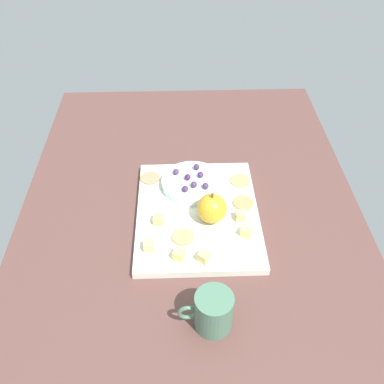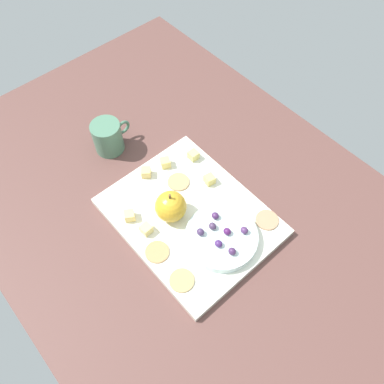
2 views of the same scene
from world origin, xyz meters
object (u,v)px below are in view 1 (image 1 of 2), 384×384
object	(u,v)px
serving_dish	(192,183)
cheese_cube_5	(204,257)
cheese_cube_2	(179,255)
grape_1	(206,186)
cheese_cube_1	(149,246)
grape_4	(185,189)
platter	(198,214)
grape_0	(197,167)
cheese_cube_3	(246,232)
cheese_cube_4	(241,216)
cup	(213,311)
cracker_1	(243,203)
cracker_2	(240,181)
cracker_3	(150,178)
grape_5	(188,177)
apple_whole	(212,208)
grape_6	(201,175)
grape_2	(194,184)
cracker_0	(183,237)
grape_3	(176,172)
cheese_cube_0	(159,219)

from	to	relation	value
serving_dish	cheese_cube_5	distance (cm)	24.90
cheese_cube_2	cheese_cube_5	world-z (taller)	same
grape_1	cheese_cube_1	bearing A→B (deg)	142.37
cheese_cube_1	grape_4	distance (cm)	19.10
platter	grape_0	world-z (taller)	grape_0
cheese_cube_1	cheese_cube_2	xyz separation A→B (cm)	(-2.82, -6.75, 0.00)
cheese_cube_3	cheese_cube_4	size ratio (longest dim) A/B	1.00
cheese_cube_5	cup	size ratio (longest dim) A/B	0.21
platter	cup	distance (cm)	30.20
cheese_cube_2	cracker_1	world-z (taller)	cheese_cube_2
cracker_2	cracker_3	world-z (taller)	same
grape_4	grape_5	size ratio (longest dim) A/B	1.00
apple_whole	grape_5	bearing A→B (deg)	23.29
serving_dish	cup	bearing A→B (deg)	-176.22
cheese_cube_4	grape_6	bearing A→B (deg)	33.32
grape_1	grape_6	bearing A→B (deg)	13.10
grape_0	grape_6	size ratio (longest dim) A/B	1.00
cheese_cube_5	grape_5	bearing A→B (deg)	6.58
platter	cheese_cube_4	world-z (taller)	cheese_cube_4
cheese_cube_3	grape_4	size ratio (longest dim) A/B	1.29
platter	grape_0	size ratio (longest dim) A/B	21.26
cheese_cube_2	grape_4	distance (cm)	19.97
serving_dish	grape_2	world-z (taller)	grape_2
apple_whole	cheese_cube_2	bearing A→B (deg)	145.98
cracker_3	grape_6	bearing A→B (deg)	-99.41
apple_whole	grape_2	xyz separation A→B (cm)	(9.55, 3.90, -0.68)
cheese_cube_3	cracker_2	xyz separation A→B (cm)	(19.16, -0.81, -0.93)
grape_1	grape_5	bearing A→B (deg)	50.21
cracker_0	grape_3	world-z (taller)	grape_3
grape_0	apple_whole	bearing A→B (deg)	-170.05
cheese_cube_5	cracker_0	distance (cm)	8.28
grape_3	cup	distance (cm)	42.49
cheese_cube_3	cracker_2	distance (cm)	19.20
serving_dish	grape_0	size ratio (longest dim) A/B	9.11
cheese_cube_0	cracker_2	world-z (taller)	cheese_cube_0
cheese_cube_2	cracker_0	xyz separation A→B (cm)	(6.06, -0.94, -0.93)
cheese_cube_1	grape_0	distance (cm)	28.26
cheese_cube_2	cracker_1	size ratio (longest dim) A/B	0.43
apple_whole	cheese_cube_1	size ratio (longest dim) A/B	3.17
cheese_cube_2	serving_dish	bearing A→B (deg)	-8.92
apple_whole	cracker_2	world-z (taller)	apple_whole
serving_dish	grape_3	world-z (taller)	grape_3
cheese_cube_2	cracker_3	distance (cm)	28.46
cheese_cube_0	grape_4	world-z (taller)	grape_4
cheese_cube_5	cup	distance (cm)	14.56
cheese_cube_2	grape_1	distance (cm)	21.90
cheese_cube_2	cheese_cube_4	size ratio (longest dim) A/B	1.00
cheese_cube_2	grape_1	world-z (taller)	grape_1
serving_dish	cheese_cube_2	xyz separation A→B (cm)	(-24.02, 3.77, 0.08)
cracker_0	cracker_3	size ratio (longest dim) A/B	1.00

